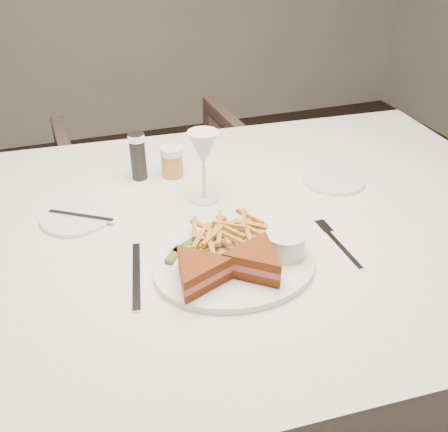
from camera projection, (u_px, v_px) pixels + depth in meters
The scene contains 3 objects.
table at pixel (218, 341), 1.32m from camera, with size 1.58×1.05×0.75m, color white.
chair_far at pixel (161, 198), 1.98m from camera, with size 0.70×0.65×0.72m, color #4D392F.
table_setting at pixel (221, 227), 1.04m from camera, with size 0.80×0.64×0.18m.
Camera 1 is at (0.05, -0.75, 1.37)m, focal length 40.00 mm.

